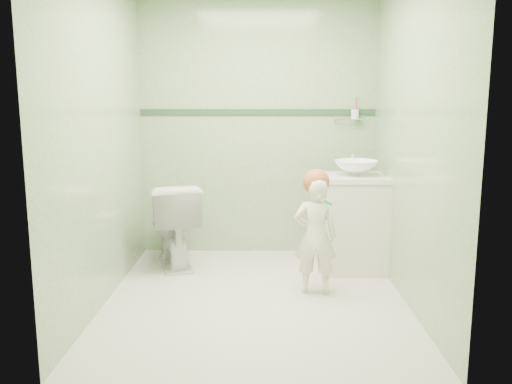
{
  "coord_description": "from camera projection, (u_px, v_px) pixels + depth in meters",
  "views": [
    {
      "loc": [
        0.05,
        -3.77,
        1.47
      ],
      "look_at": [
        0.0,
        0.15,
        0.78
      ],
      "focal_mm": 37.21,
      "sensor_mm": 36.0,
      "label": 1
    }
  ],
  "objects": [
    {
      "name": "teal_toothbrush",
      "position": [
        327.0,
        202.0,
        3.82
      ],
      "size": [
        0.11,
        0.13,
        0.08
      ],
      "color": "#0F9586",
      "rests_on": "toddler"
    },
    {
      "name": "trim_stripe",
      "position": [
        258.0,
        112.0,
        4.95
      ],
      "size": [
        2.2,
        0.02,
        0.05
      ],
      "primitive_type": "cube",
      "color": "#26442B",
      "rests_on": "room_shell"
    },
    {
      "name": "faucet",
      "position": [
        353.0,
        156.0,
        4.66
      ],
      "size": [
        0.03,
        0.13,
        0.18
      ],
      "color": "silver",
      "rests_on": "counter"
    },
    {
      "name": "counter",
      "position": [
        356.0,
        178.0,
        4.5
      ],
      "size": [
        0.54,
        0.52,
        0.04
      ],
      "primitive_type": "cube",
      "color": "white",
      "rests_on": "vanity"
    },
    {
      "name": "room_shell",
      "position": [
        256.0,
        137.0,
        3.76
      ],
      "size": [
        2.5,
        2.54,
        2.4
      ],
      "color": "gray",
      "rests_on": "ground"
    },
    {
      "name": "cup_holder",
      "position": [
        354.0,
        114.0,
        4.89
      ],
      "size": [
        0.26,
        0.07,
        0.21
      ],
      "color": "silver",
      "rests_on": "room_shell"
    },
    {
      "name": "toilet",
      "position": [
        174.0,
        224.0,
        4.7
      ],
      "size": [
        0.61,
        0.83,
        0.75
      ],
      "primitive_type": "imported",
      "rotation": [
        0.0,
        0.0,
        3.43
      ],
      "color": "white",
      "rests_on": "ground"
    },
    {
      "name": "basin",
      "position": [
        356.0,
        168.0,
        4.49
      ],
      "size": [
        0.37,
        0.37,
        0.13
      ],
      "primitive_type": "imported",
      "color": "white",
      "rests_on": "counter"
    },
    {
      "name": "ground",
      "position": [
        256.0,
        298.0,
        3.97
      ],
      "size": [
        2.5,
        2.5,
        0.0
      ],
      "primitive_type": "plane",
      "color": "beige",
      "rests_on": "ground"
    },
    {
      "name": "toddler",
      "position": [
        315.0,
        236.0,
        4.0
      ],
      "size": [
        0.34,
        0.24,
        0.89
      ],
      "primitive_type": "imported",
      "rotation": [
        0.0,
        0.0,
        3.06
      ],
      "color": "white",
      "rests_on": "ground"
    },
    {
      "name": "hair_cap",
      "position": [
        316.0,
        182.0,
        3.95
      ],
      "size": [
        0.2,
        0.2,
        0.2
      ],
      "primitive_type": "sphere",
      "color": "#9F5630",
      "rests_on": "toddler"
    },
    {
      "name": "vanity",
      "position": [
        354.0,
        224.0,
        4.58
      ],
      "size": [
        0.52,
        0.5,
        0.8
      ],
      "primitive_type": "cube",
      "color": "silver",
      "rests_on": "ground"
    }
  ]
}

